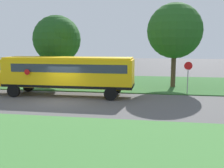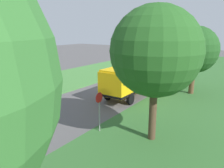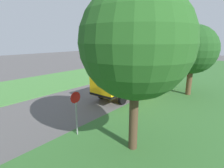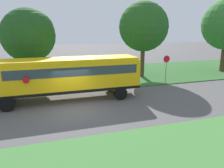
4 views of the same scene
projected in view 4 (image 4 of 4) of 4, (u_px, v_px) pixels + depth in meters
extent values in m
plane|color=#565454|center=(75.00, 110.00, 14.58)|extent=(120.00, 120.00, 0.00)
cube|color=#33662D|center=(61.00, 78.00, 23.80)|extent=(12.00, 80.00, 0.08)
cube|color=yellow|center=(69.00, 75.00, 16.23)|extent=(2.50, 10.50, 2.20)
cube|color=yellow|center=(68.00, 59.00, 15.94)|extent=(2.35, 10.29, 0.16)
cube|color=black|center=(69.00, 88.00, 16.48)|extent=(2.54, 10.54, 0.20)
cube|color=#2D3842|center=(72.00, 69.00, 16.21)|extent=(2.53, 9.24, 0.64)
cylinder|color=red|center=(26.00, 80.00, 14.02)|extent=(0.03, 0.44, 0.44)
cylinder|color=black|center=(7.00, 104.00, 14.19)|extent=(0.30, 1.00, 1.00)
cylinder|color=black|center=(12.00, 94.00, 16.49)|extent=(0.30, 1.00, 1.00)
cylinder|color=black|center=(121.00, 93.00, 16.51)|extent=(0.30, 1.00, 1.00)
cylinder|color=black|center=(111.00, 85.00, 18.82)|extent=(0.30, 1.00, 1.00)
cylinder|color=brown|center=(32.00, 71.00, 20.07)|extent=(0.53, 0.53, 2.90)
sphere|color=#1E4C1C|center=(28.00, 35.00, 19.26)|extent=(4.73, 4.73, 4.73)
sphere|color=#1E4C1C|center=(37.00, 29.00, 18.64)|extent=(2.86, 2.86, 2.86)
cylinder|color=#4C3826|center=(142.00, 61.00, 23.97)|extent=(0.45, 0.45, 3.49)
sphere|color=#23561E|center=(144.00, 27.00, 23.05)|extent=(5.22, 5.22, 5.22)
sphere|color=#23561E|center=(148.00, 30.00, 22.99)|extent=(3.84, 3.84, 3.84)
cylinder|color=#4C3826|center=(224.00, 58.00, 26.92)|extent=(0.67, 0.67, 3.47)
cylinder|color=gray|center=(166.00, 73.00, 21.40)|extent=(0.08, 0.08, 2.10)
cylinder|color=red|center=(167.00, 59.00, 21.07)|extent=(0.03, 0.68, 0.68)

